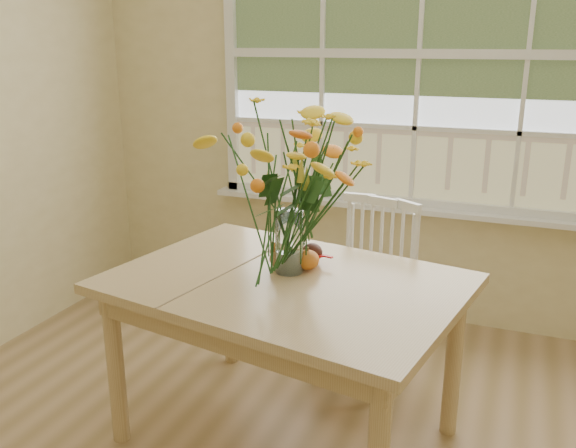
% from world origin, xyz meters
% --- Properties ---
extents(wall_back, '(4.00, 0.02, 2.70)m').
position_xyz_m(wall_back, '(0.00, 2.25, 1.35)').
color(wall_back, beige).
rests_on(wall_back, floor).
extents(window, '(2.42, 0.12, 1.74)m').
position_xyz_m(window, '(0.00, 2.21, 1.53)').
color(window, silver).
rests_on(window, wall_back).
extents(dining_table, '(1.49, 1.18, 0.72)m').
position_xyz_m(dining_table, '(-0.24, 0.86, 0.63)').
color(dining_table, tan).
rests_on(dining_table, floor).
extents(windsor_chair, '(0.49, 0.47, 0.87)m').
position_xyz_m(windsor_chair, '(-0.05, 1.51, 0.49)').
color(windsor_chair, white).
rests_on(windsor_chair, floor).
extents(flower_vase, '(0.53, 0.53, 0.63)m').
position_xyz_m(flower_vase, '(-0.25, 0.94, 1.10)').
color(flower_vase, white).
rests_on(flower_vase, dining_table).
extents(pumpkin, '(0.10, 0.10, 0.08)m').
position_xyz_m(pumpkin, '(-0.19, 0.98, 0.76)').
color(pumpkin, orange).
rests_on(pumpkin, dining_table).
extents(turkey_figurine, '(0.10, 0.09, 0.10)m').
position_xyz_m(turkey_figurine, '(-0.31, 0.95, 0.76)').
color(turkey_figurine, '#CCB78C').
rests_on(turkey_figurine, dining_table).
extents(dark_gourd, '(0.13, 0.09, 0.08)m').
position_xyz_m(dark_gourd, '(-0.20, 1.07, 0.76)').
color(dark_gourd, '#38160F').
rests_on(dark_gourd, dining_table).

